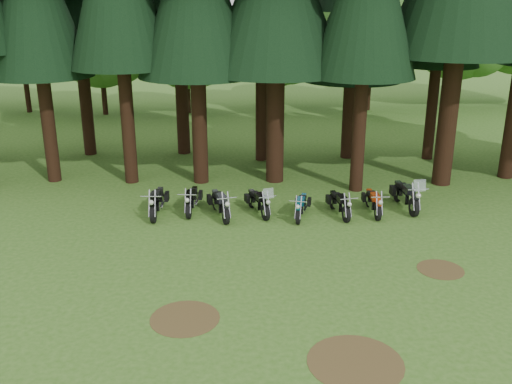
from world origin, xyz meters
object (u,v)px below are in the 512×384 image
motorcycle_0 (157,203)px  motorcycle_2 (220,205)px  motorcycle_1 (192,200)px  motorcycle_4 (301,207)px  motorcycle_5 (340,204)px  motorcycle_6 (373,203)px  motorcycle_7 (406,196)px  motorcycle_3 (259,203)px

motorcycle_0 → motorcycle_2: bearing=-4.1°
motorcycle_1 → motorcycle_2: bearing=-22.4°
motorcycle_0 → motorcycle_2: 2.40m
motorcycle_4 → motorcycle_2: bearing=-169.2°
motorcycle_0 → motorcycle_1: (1.28, 0.30, -0.04)m
motorcycle_1 → motorcycle_2: size_ratio=0.96×
motorcycle_0 → motorcycle_5: 6.86m
motorcycle_0 → motorcycle_6: motorcycle_0 is taller
motorcycle_7 → motorcycle_6: bearing=-166.7°
motorcycle_4 → motorcycle_7: bearing=24.6°
motorcycle_7 → motorcycle_1: bearing=175.0°
motorcycle_7 → motorcycle_5: bearing=-172.3°
motorcycle_1 → motorcycle_4: 4.18m
motorcycle_1 → motorcycle_3: size_ratio=1.02×
motorcycle_3 → motorcycle_6: size_ratio=1.01×
motorcycle_6 → motorcycle_1: bearing=175.8°
motorcycle_2 → motorcycle_5: 4.47m
motorcycle_0 → motorcycle_7: bearing=4.2°
motorcycle_3 → motorcycle_5: bearing=-23.4°
motorcycle_2 → motorcycle_4: motorcycle_2 is taller
motorcycle_1 → motorcycle_0: bearing=-161.9°
motorcycle_1 → motorcycle_7: 8.26m
motorcycle_3 → motorcycle_4: motorcycle_3 is taller
motorcycle_4 → motorcycle_7: (4.15, 0.76, 0.11)m
motorcycle_6 → motorcycle_7: (1.37, 0.45, 0.09)m
motorcycle_0 → motorcycle_1: bearing=15.5°
motorcycle_1 → motorcycle_5: size_ratio=1.04×
motorcycle_4 → motorcycle_6: 2.80m
motorcycle_0 → motorcycle_3: motorcycle_3 is taller
motorcycle_1 → motorcycle_3: bearing=-2.8°
motorcycle_4 → motorcycle_7: 4.22m
motorcycle_0 → motorcycle_4: (5.39, -0.46, -0.07)m
motorcycle_5 → motorcycle_6: same height
motorcycle_1 → motorcycle_4: motorcycle_1 is taller
motorcycle_1 → motorcycle_7: (8.26, -0.00, 0.08)m
motorcycle_1 → motorcycle_2: motorcycle_2 is taller
motorcycle_1 → motorcycle_6: 6.91m
motorcycle_2 → motorcycle_6: size_ratio=1.07×
motorcycle_2 → motorcycle_5: (4.47, -0.04, -0.04)m
motorcycle_2 → motorcycle_4: (3.01, -0.19, -0.06)m
motorcycle_2 → motorcycle_3: 1.46m
motorcycle_0 → motorcycle_1: size_ratio=1.09×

